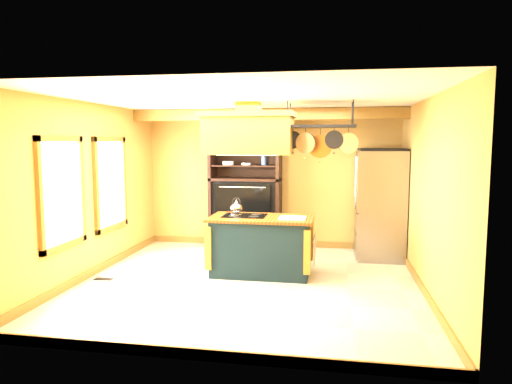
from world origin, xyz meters
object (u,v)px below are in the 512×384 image
(pot_rack, at_px, (320,134))
(hutch, at_px, (246,201))
(kitchen_island, at_px, (261,245))
(refrigerator, at_px, (380,206))
(range_hood, at_px, (249,132))

(pot_rack, distance_m, hutch, 2.63)
(kitchen_island, height_order, refrigerator, refrigerator)
(hutch, bearing_deg, range_hood, -77.69)
(kitchen_island, relative_size, refrigerator, 0.84)
(kitchen_island, relative_size, range_hood, 1.14)
(kitchen_island, bearing_deg, range_hood, -179.51)
(refrigerator, bearing_deg, pot_rack, -126.55)
(refrigerator, xyz_separation_m, hutch, (-2.53, 0.34, -0.02))
(kitchen_island, distance_m, range_hood, 1.79)
(kitchen_island, xyz_separation_m, refrigerator, (1.95, 1.42, 0.48))
(kitchen_island, distance_m, hutch, 1.90)
(kitchen_island, distance_m, refrigerator, 2.46)
(kitchen_island, distance_m, pot_rack, 1.97)
(kitchen_island, xyz_separation_m, range_hood, (-0.20, -0.00, 1.78))
(kitchen_island, bearing_deg, refrigerator, 36.25)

